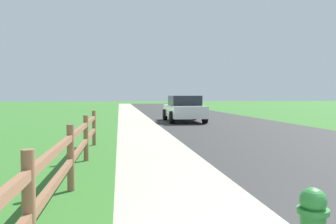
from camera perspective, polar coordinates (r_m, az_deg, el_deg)
name	(u,v)px	position (r m, az deg, el deg)	size (l,w,h in m)	color
ground_plane	(144,115)	(26.27, -3.97, -0.43)	(120.00, 120.00, 0.00)	#346C2A
road_asphalt	(184,113)	(28.71, 2.72, -0.15)	(7.00, 66.00, 0.01)	#2F2F2F
curb_concrete	(106,113)	(28.21, -10.36, -0.24)	(6.00, 66.00, 0.01)	#AEB392
grass_verge	(87,114)	(28.31, -13.39, -0.26)	(5.00, 66.00, 0.00)	#346C2A
rail_fence	(71,152)	(5.43, -16.05, -6.55)	(0.11, 9.79, 1.03)	brown
parked_suv_white	(184,109)	(19.07, 2.69, 0.56)	(2.00, 4.23, 1.46)	white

